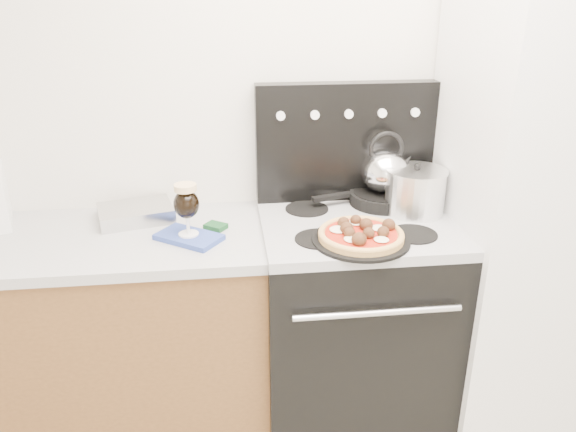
{
  "coord_description": "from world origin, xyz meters",
  "views": [
    {
      "loc": [
        -0.43,
        -0.82,
        1.8
      ],
      "look_at": [
        -0.21,
        1.05,
        1.01
      ],
      "focal_mm": 35.0,
      "sensor_mm": 36.0,
      "label": 1
    }
  ],
  "objects": [
    {
      "name": "cooktop",
      "position": [
        0.08,
        1.18,
        0.9
      ],
      "size": [
        0.76,
        0.65,
        0.04
      ],
      "primitive_type": "cube",
      "color": "#ADADB2",
      "rests_on": "stove_body"
    },
    {
      "name": "backguard",
      "position": [
        0.08,
        1.45,
        1.17
      ],
      "size": [
        0.76,
        0.08,
        0.5
      ],
      "primitive_type": "cube",
      "color": "black",
      "rests_on": "cooktop"
    },
    {
      "name": "pizza_pan",
      "position": [
        0.05,
        0.99,
        0.93
      ],
      "size": [
        0.4,
        0.4,
        0.01
      ],
      "primitive_type": "cylinder",
      "rotation": [
        0.0,
        0.0,
        -0.11
      ],
      "color": "black",
      "rests_on": "cooktop"
    },
    {
      "name": "fridge",
      "position": [
        0.78,
        1.15,
        0.95
      ],
      "size": [
        0.64,
        0.68,
        1.9
      ],
      "primitive_type": "cube",
      "color": "silver",
      "rests_on": "ground"
    },
    {
      "name": "countertop",
      "position": [
        -1.02,
        1.2,
        0.88
      ],
      "size": [
        1.48,
        0.63,
        0.04
      ],
      "primitive_type": "cube",
      "color": "#B0B0B3",
      "rests_on": "base_cabinet"
    },
    {
      "name": "oven_mitt",
      "position": [
        -0.58,
        1.12,
        0.91
      ],
      "size": [
        0.28,
        0.25,
        0.02
      ],
      "primitive_type": "cube",
      "rotation": [
        0.0,
        0.0,
        -0.62
      ],
      "color": "#2F459E",
      "rests_on": "countertop"
    },
    {
      "name": "room_shell",
      "position": [
        0.0,
        0.29,
        1.25
      ],
      "size": [
        3.52,
        3.01,
        2.52
      ],
      "color": "#B5AD95",
      "rests_on": "ground"
    },
    {
      "name": "base_cabinet",
      "position": [
        -1.02,
        1.2,
        0.43
      ],
      "size": [
        1.45,
        0.6,
        0.86
      ],
      "primitive_type": "cube",
      "color": "brown",
      "rests_on": "ground"
    },
    {
      "name": "skillet",
      "position": [
        0.23,
        1.35,
        0.95
      ],
      "size": [
        0.35,
        0.35,
        0.05
      ],
      "primitive_type": "cylinder",
      "rotation": [
        0.0,
        0.0,
        0.28
      ],
      "color": "black",
      "rests_on": "cooktop"
    },
    {
      "name": "stove_body",
      "position": [
        0.08,
        1.18,
        0.44
      ],
      "size": [
        0.76,
        0.65,
        0.88
      ],
      "primitive_type": "cube",
      "color": "black",
      "rests_on": "ground"
    },
    {
      "name": "beer_glass",
      "position": [
        -0.58,
        1.12,
        1.02
      ],
      "size": [
        0.11,
        0.11,
        0.2
      ],
      "primitive_type": null,
      "rotation": [
        0.0,
        0.0,
        -0.22
      ],
      "color": "black",
      "rests_on": "oven_mitt"
    },
    {
      "name": "tea_kettle",
      "position": [
        0.23,
        1.35,
        1.08
      ],
      "size": [
        0.21,
        0.21,
        0.22
      ],
      "primitive_type": null,
      "rotation": [
        0.0,
        0.0,
        -0.06
      ],
      "color": "silver",
      "rests_on": "skillet"
    },
    {
      "name": "pizza",
      "position": [
        0.05,
        0.99,
        0.95
      ],
      "size": [
        0.31,
        0.31,
        0.04
      ],
      "primitive_type": null,
      "rotation": [
        0.0,
        0.0,
        -0.01
      ],
      "color": "#F2CD75",
      "rests_on": "pizza_pan"
    },
    {
      "name": "foil_sheet",
      "position": [
        -0.8,
        1.35,
        0.93
      ],
      "size": [
        0.33,
        0.28,
        0.06
      ],
      "primitive_type": "cube",
      "rotation": [
        0.0,
        0.0,
        0.26
      ],
      "color": "silver",
      "rests_on": "countertop"
    },
    {
      "name": "stock_pot",
      "position": [
        0.33,
        1.25,
        1.01
      ],
      "size": [
        0.27,
        0.27,
        0.17
      ],
      "primitive_type": "cylinder",
      "rotation": [
        0.0,
        0.0,
        0.12
      ],
      "color": "silver",
      "rests_on": "cooktop"
    }
  ]
}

